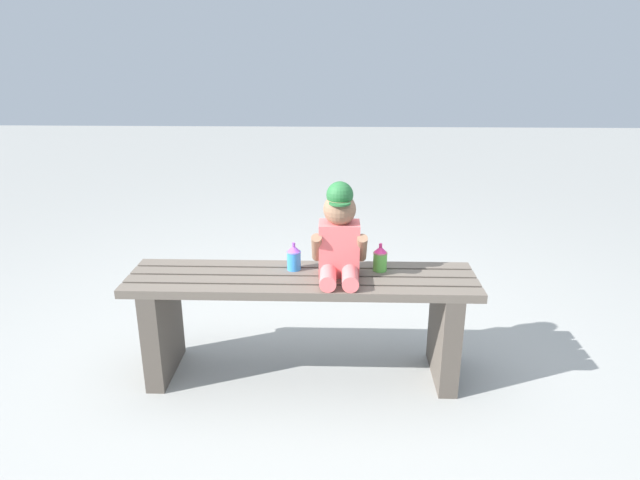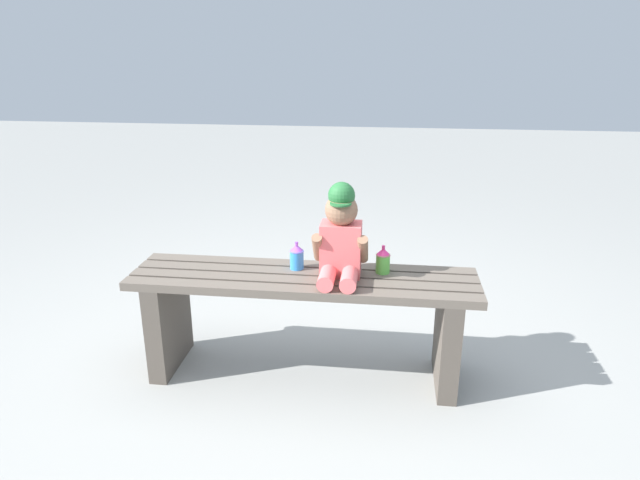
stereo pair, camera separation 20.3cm
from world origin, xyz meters
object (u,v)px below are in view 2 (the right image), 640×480
child_figure (341,237)px  sippy_cup_right (383,260)px  park_bench (303,309)px  sippy_cup_left (297,256)px

child_figure → sippy_cup_right: child_figure is taller
park_bench → child_figure: child_figure is taller
child_figure → sippy_cup_right: (0.18, 0.06, -0.12)m
park_bench → child_figure: 0.37m
sippy_cup_left → sippy_cup_right: same height
child_figure → sippy_cup_right: size_ratio=3.26×
park_bench → sippy_cup_left: (-0.04, 0.07, 0.22)m
park_bench → sippy_cup_left: 0.23m
child_figure → sippy_cup_left: (-0.20, 0.06, -0.12)m
child_figure → sippy_cup_left: 0.24m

